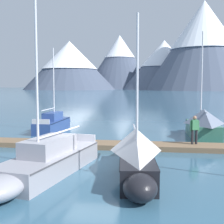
# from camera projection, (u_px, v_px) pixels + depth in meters

# --- Properties ---
(ground_plane) EXTENTS (700.00, 700.00, 0.00)m
(ground_plane) POSITION_uv_depth(u_px,v_px,m) (92.00, 164.00, 15.05)
(ground_plane) COLOR #335B75
(mountain_west_summit) EXTENTS (68.27, 68.27, 35.72)m
(mountain_west_summit) POSITION_uv_depth(u_px,v_px,m) (70.00, 64.00, 230.78)
(mountain_west_summit) COLOR #424C60
(mountain_west_summit) RESTS_ON ground
(mountain_central_massif) EXTENTS (57.55, 57.55, 43.94)m
(mountain_central_massif) POSITION_uv_depth(u_px,v_px,m) (120.00, 61.00, 255.67)
(mountain_central_massif) COLOR #424C60
(mountain_central_massif) RESTS_ON ground
(mountain_shoulder_ridge) EXTENTS (62.98, 62.98, 36.73)m
(mountain_shoulder_ridge) POSITION_uv_depth(u_px,v_px,m) (164.00, 63.00, 233.32)
(mountain_shoulder_ridge) COLOR #4C566B
(mountain_shoulder_ridge) RESTS_ON ground
(mountain_east_summit) EXTENTS (78.81, 78.81, 60.00)m
(mountain_east_summit) POSITION_uv_depth(u_px,v_px,m) (204.00, 42.00, 209.91)
(mountain_east_summit) COLOR #4C566B
(mountain_east_summit) RESTS_ON ground
(dock) EXTENTS (23.23, 2.38, 0.30)m
(dock) POSITION_uv_depth(u_px,v_px,m) (107.00, 145.00, 18.97)
(dock) COLOR brown
(dock) RESTS_ON ground
(sailboat_second_berth) EXTENTS (1.65, 6.79, 6.83)m
(sailboat_second_berth) POSITION_uv_depth(u_px,v_px,m) (55.00, 123.00, 26.16)
(sailboat_second_berth) COLOR navy
(sailboat_second_berth) RESTS_ON ground
(sailboat_mid_dock_port) EXTENTS (2.96, 7.88, 7.90)m
(sailboat_mid_dock_port) POSITION_uv_depth(u_px,v_px,m) (44.00, 162.00, 12.95)
(sailboat_mid_dock_port) COLOR #93939E
(sailboat_mid_dock_port) RESTS_ON ground
(sailboat_mid_dock_starboard) EXTENTS (2.18, 7.01, 6.64)m
(sailboat_mid_dock_starboard) POSITION_uv_depth(u_px,v_px,m) (136.00, 154.00, 13.09)
(sailboat_mid_dock_starboard) COLOR black
(sailboat_mid_dock_starboard) RESTS_ON ground
(sailboat_far_berth) EXTENTS (2.27, 5.96, 7.73)m
(sailboat_far_berth) POSITION_uv_depth(u_px,v_px,m) (202.00, 124.00, 22.64)
(sailboat_far_berth) COLOR #336B56
(sailboat_far_berth) RESTS_ON ground
(person_on_dock) EXTENTS (0.55, 0.35, 1.69)m
(person_on_dock) POSITION_uv_depth(u_px,v_px,m) (195.00, 128.00, 18.38)
(person_on_dock) COLOR #232328
(person_on_dock) RESTS_ON dock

